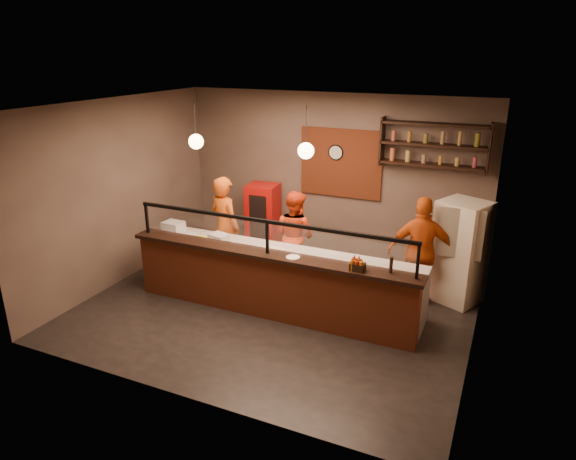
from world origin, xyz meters
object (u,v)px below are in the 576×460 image
at_px(fridge, 460,252).
at_px(red_cooler, 263,218).
at_px(cook_right, 422,252).
at_px(pizza_dough, 270,252).
at_px(condiment_caddy, 358,267).
at_px(wall_clock, 336,152).
at_px(pepper_mill, 391,265).
at_px(cook_left, 225,226).
at_px(cook_mid, 295,235).

bearing_deg(fridge, red_cooler, -165.71).
bearing_deg(fridge, cook_right, -120.87).
distance_m(red_cooler, pizza_dough, 2.38).
distance_m(fridge, condiment_caddy, 2.19).
height_order(wall_clock, fridge, wall_clock).
relative_size(red_cooler, condiment_caddy, 7.02).
relative_size(red_cooler, pepper_mill, 6.12).
bearing_deg(pizza_dough, fridge, 26.69).
bearing_deg(cook_left, cook_mid, -142.73).
distance_m(cook_left, pepper_mill, 3.44).
bearing_deg(pepper_mill, cook_mid, 144.98).
xyz_separation_m(fridge, condiment_caddy, (-1.18, -1.83, 0.27)).
height_order(cook_mid, pepper_mill, cook_mid).
relative_size(fridge, red_cooler, 1.22).
distance_m(cook_left, cook_mid, 1.27).
xyz_separation_m(cook_right, red_cooler, (-3.37, 1.07, -0.21)).
xyz_separation_m(wall_clock, cook_right, (1.95, -1.38, -1.20)).
bearing_deg(cook_left, red_cooler, -73.35).
bearing_deg(condiment_caddy, red_cooler, 137.46).
relative_size(cook_right, condiment_caddy, 9.09).
bearing_deg(fridge, wall_clock, -177.46).
height_order(fridge, condiment_caddy, fridge).
relative_size(condiment_caddy, pepper_mill, 0.87).
relative_size(fridge, condiment_caddy, 8.55).
height_order(pizza_dough, pepper_mill, pepper_mill).
distance_m(wall_clock, condiment_caddy, 3.27).
xyz_separation_m(cook_mid, pepper_mill, (2.05, -1.43, 0.36)).
bearing_deg(cook_right, condiment_caddy, 53.92).
distance_m(red_cooler, condiment_caddy, 3.74).
height_order(wall_clock, cook_mid, wall_clock).
bearing_deg(cook_mid, wall_clock, -83.48).
relative_size(fridge, pizza_dough, 3.15).
xyz_separation_m(wall_clock, cook_left, (-1.51, -1.64, -1.18)).
relative_size(cook_right, red_cooler, 1.30).
bearing_deg(red_cooler, fridge, -15.13).
bearing_deg(fridge, pizza_dough, -129.15).
xyz_separation_m(cook_mid, pizza_dough, (0.04, -1.10, 0.09)).
bearing_deg(fridge, cook_mid, -150.07).
bearing_deg(wall_clock, red_cooler, -167.65).
xyz_separation_m(cook_left, pepper_mill, (3.26, -1.07, 0.25)).
distance_m(fridge, red_cooler, 3.98).
distance_m(wall_clock, red_cooler, 2.02).
bearing_deg(condiment_caddy, pizza_dough, 164.22).
height_order(cook_right, pepper_mill, cook_right).
height_order(red_cooler, pizza_dough, red_cooler).
bearing_deg(wall_clock, cook_mid, -102.85).
bearing_deg(pizza_dough, cook_right, 24.40).
bearing_deg(fridge, pepper_mill, -89.26).
bearing_deg(cook_left, pepper_mill, -177.62).
distance_m(cook_mid, red_cooler, 1.49).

